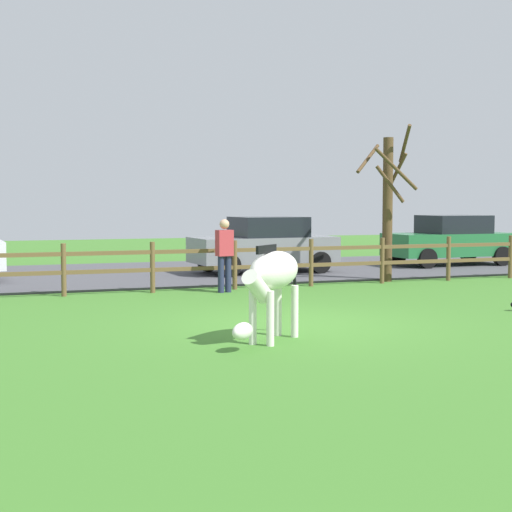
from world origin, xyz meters
name	(u,v)px	position (x,y,z in m)	size (l,w,h in m)	color
ground_plane	(295,323)	(0.00, 0.00, 0.00)	(60.00, 60.00, 0.00)	#3D7528
parking_asphalt	(168,273)	(0.00, 9.30, 0.03)	(28.00, 7.40, 0.05)	#47474C
paddock_fence	(194,262)	(-0.38, 5.00, 0.65)	(21.34, 0.11, 1.14)	brown
bare_tree	(388,202)	(4.80, 5.37, 2.02)	(1.41, 1.50, 3.95)	#513A23
zebra	(272,278)	(-0.97, -1.44, 0.93)	(1.56, 1.45, 1.41)	white
parked_car_grey	(265,244)	(2.53, 8.24, 0.84)	(4.10, 2.09, 1.56)	slate
parked_car_green	(450,240)	(8.90, 8.66, 0.84)	(4.02, 1.93, 1.56)	#236B38
visitor_near_fence	(224,252)	(0.18, 4.51, 0.91)	(0.39, 0.27, 1.64)	#232847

